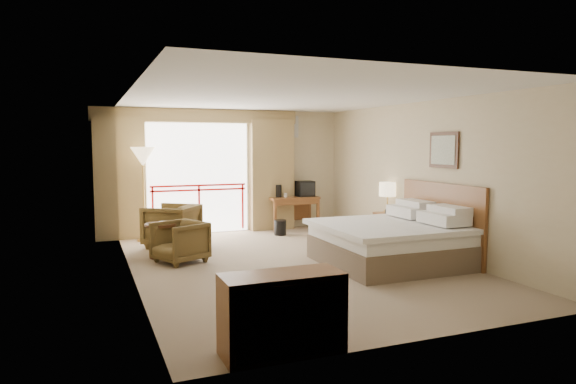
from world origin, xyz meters
name	(u,v)px	position (x,y,z in m)	size (l,w,h in m)	color
floor	(293,264)	(0.00, 0.00, 0.00)	(7.00, 7.00, 0.00)	gray
ceiling	(293,96)	(0.00, 0.00, 2.70)	(7.00, 7.00, 0.00)	white
wall_back	(234,171)	(0.00, 3.50, 1.35)	(5.00, 5.00, 0.00)	#C9B78E
wall_front	(429,206)	(0.00, -3.50, 1.35)	(5.00, 5.00, 0.00)	#C9B78E
wall_left	(131,186)	(-2.50, 0.00, 1.35)	(7.00, 7.00, 0.00)	#C9B78E
wall_right	(422,178)	(2.50, 0.00, 1.35)	(7.00, 7.00, 0.00)	#C9B78E
balcony_door	(199,178)	(-0.80, 3.48, 1.20)	(2.40, 2.40, 0.00)	white
balcony_railing	(199,196)	(-0.80, 3.46, 0.81)	(2.09, 0.03, 1.02)	red
curtain_left	(119,178)	(-2.45, 3.35, 1.25)	(1.00, 0.26, 2.50)	olive
curtain_right	(272,175)	(0.85, 3.35, 1.25)	(1.00, 0.26, 2.50)	olive
valance	(199,116)	(-0.80, 3.38, 2.55)	(4.40, 0.22, 0.28)	olive
hvac_vent	(288,127)	(1.30, 3.47, 2.35)	(0.50, 0.04, 0.50)	silver
bed	(392,241)	(1.50, -0.60, 0.38)	(2.13, 2.06, 0.97)	brown
headboard	(441,221)	(2.46, -0.60, 0.65)	(0.06, 2.10, 1.30)	brown
framed_art	(444,150)	(2.47, -0.60, 1.85)	(0.04, 0.72, 0.60)	#321A0D
nightstand	(388,228)	(2.39, 0.91, 0.30)	(0.42, 0.50, 0.60)	brown
table_lamp	(388,190)	(2.39, 0.96, 1.05)	(0.33, 0.33, 0.58)	tan
phone	(391,212)	(2.34, 0.76, 0.65)	(0.19, 0.15, 0.09)	black
desk	(292,204)	(1.31, 3.24, 0.58)	(1.14, 0.55, 0.75)	brown
tv	(305,189)	(1.61, 3.19, 0.92)	(0.39, 0.31, 0.36)	black
coffee_maker	(279,191)	(0.96, 3.19, 0.89)	(0.13, 0.13, 0.29)	black
cup	(286,195)	(1.11, 3.14, 0.79)	(0.07, 0.07, 0.10)	white
wastebasket	(280,228)	(0.76, 2.57, 0.16)	(0.26, 0.26, 0.33)	black
armchair_far	(172,247)	(-1.60, 2.15, 0.00)	(0.87, 0.89, 0.81)	#46351A
armchair_near	(180,262)	(-1.69, 0.80, 0.00)	(0.73, 0.75, 0.68)	#46351A
side_table	(161,234)	(-1.93, 1.26, 0.41)	(0.54, 0.54, 0.59)	#321A0D
book	(160,223)	(-1.93, 1.26, 0.60)	(0.18, 0.24, 0.02)	white
floor_lamp	(143,160)	(-2.02, 2.96, 1.63)	(0.48, 0.48, 1.89)	tan
dresser	(282,314)	(-1.45, -3.27, 0.38)	(1.14, 0.48, 0.76)	brown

